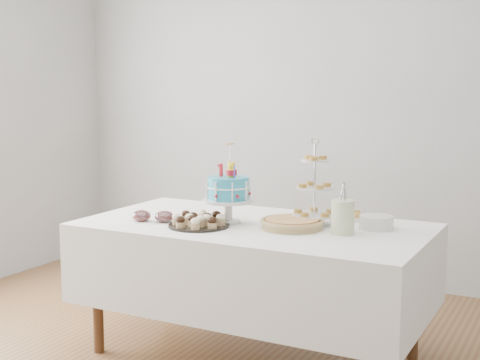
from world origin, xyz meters
The scene contains 11 objects.
walls centered at (0.00, 0.00, 1.35)m, with size 5.04×4.04×2.70m.
table centered at (0.00, 0.30, 0.54)m, with size 1.92×1.02×0.77m.
birthday_cake centered at (-0.14, 0.25, 0.89)m, with size 0.29×0.29×0.45m.
cupcake_tray centered at (-0.23, 0.09, 0.81)m, with size 0.34×0.34×0.08m.
pie centered at (0.24, 0.29, 0.80)m, with size 0.35×0.35×0.05m.
tiered_stand centered at (0.30, 0.44, 0.97)m, with size 0.25×0.25×0.49m.
plate_stack centered at (0.64, 0.49, 0.81)m, with size 0.18×0.18×0.07m.
pastry_plate centered at (0.41, 0.69, 0.79)m, with size 0.26×0.26×0.04m.
jam_bowl_a centered at (-0.60, 0.07, 0.80)m, with size 0.11×0.11×0.06m.
jam_bowl_b centered at (-0.47, 0.11, 0.80)m, with size 0.11×0.11×0.07m.
utensil_pitcher centered at (0.52, 0.29, 0.87)m, with size 0.13×0.12×0.27m.
Camera 1 is at (1.63, -2.97, 1.53)m, focal length 50.00 mm.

